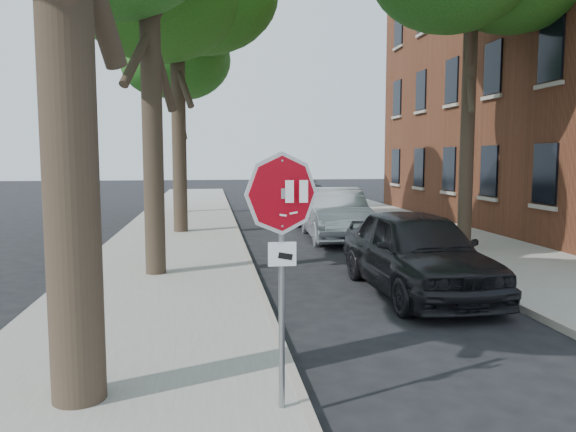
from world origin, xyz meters
name	(u,v)px	position (x,y,z in m)	size (l,w,h in m)	color
ground	(348,414)	(0.00, 0.00, 0.00)	(120.00, 120.00, 0.00)	black
sidewalk_left	(175,242)	(-2.50, 12.00, 0.06)	(4.00, 55.00, 0.12)	gray
sidewalk_right	(437,236)	(6.00, 12.00, 0.06)	(4.00, 55.00, 0.12)	gray
curb_left	(241,240)	(-0.45, 12.00, 0.07)	(0.12, 55.00, 0.13)	#9E9384
curb_right	(376,237)	(3.95, 12.00, 0.07)	(0.12, 55.00, 0.13)	#9E9384
stop_sign	(282,231)	(-0.70, -0.03, 1.95)	(0.76, 0.34, 2.61)	gray
tree_far	(178,56)	(-2.72, 21.11, 7.21)	(5.29, 4.91, 9.33)	black
car_a	(416,251)	(2.60, 4.93, 0.83)	(1.96, 4.87, 1.66)	black
car_b	(334,214)	(2.60, 12.23, 0.83)	(1.75, 5.02, 1.65)	#A8ABB0
car_c	(305,201)	(2.58, 17.78, 0.79)	(2.22, 5.47, 1.59)	#4A494E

